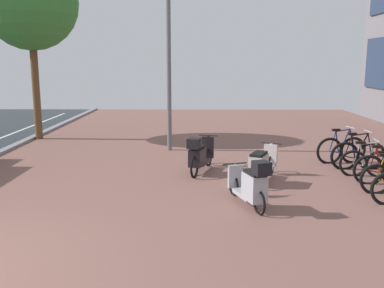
{
  "coord_description": "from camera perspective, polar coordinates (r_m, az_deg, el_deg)",
  "views": [
    {
      "loc": [
        3.58,
        -4.88,
        2.72
      ],
      "look_at": [
        3.48,
        2.76,
        1.26
      ],
      "focal_mm": 40.11,
      "sensor_mm": 36.0,
      "label": 1
    }
  ],
  "objects": [
    {
      "name": "street_tree",
      "position": [
        16.32,
        -20.73,
        17.15
      ],
      "size": [
        3.24,
        3.24,
        6.34
      ],
      "color": "brown",
      "rests_on": "ground"
    },
    {
      "name": "bicycle_rack_05",
      "position": [
        12.4,
        19.23,
        -0.75
      ],
      "size": [
        1.43,
        0.48,
        1.03
      ],
      "color": "black",
      "rests_on": "ground"
    },
    {
      "name": "bicycle_rack_03",
      "position": [
        11.16,
        22.16,
        -2.36
      ],
      "size": [
        1.29,
        0.48,
        0.93
      ],
      "color": "black",
      "rests_on": "ground"
    },
    {
      "name": "lamp_post",
      "position": [
        13.23,
        -3.13,
        12.5
      ],
      "size": [
        0.2,
        0.52,
        5.57
      ],
      "color": "slate",
      "rests_on": "ground"
    },
    {
      "name": "bicycle_rack_02",
      "position": [
        10.56,
        24.05,
        -3.14
      ],
      "size": [
        1.33,
        0.48,
        0.98
      ],
      "color": "black",
      "rests_on": "ground"
    },
    {
      "name": "ground",
      "position": [
        6.0,
        -21.34,
        -17.19
      ],
      "size": [
        21.0,
        40.0,
        0.13
      ],
      "color": "#1F272B"
    },
    {
      "name": "scooter_far",
      "position": [
        8.18,
        7.87,
        -5.39
      ],
      "size": [
        0.8,
        1.6,
        1.01
      ],
      "color": "black",
      "rests_on": "ground"
    },
    {
      "name": "scooter_mid",
      "position": [
        9.94,
        9.22,
        -2.79
      ],
      "size": [
        0.94,
        1.73,
        0.81
      ],
      "color": "black",
      "rests_on": "ground"
    },
    {
      "name": "scooter_near",
      "position": [
        10.64,
        1.02,
        -1.51
      ],
      "size": [
        0.8,
        1.75,
        0.98
      ],
      "color": "black",
      "rests_on": "ground"
    },
    {
      "name": "bicycle_rack_04",
      "position": [
        11.81,
        21.2,
        -1.43
      ],
      "size": [
        1.44,
        0.48,
        1.03
      ],
      "color": "black",
      "rests_on": "ground"
    }
  ]
}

